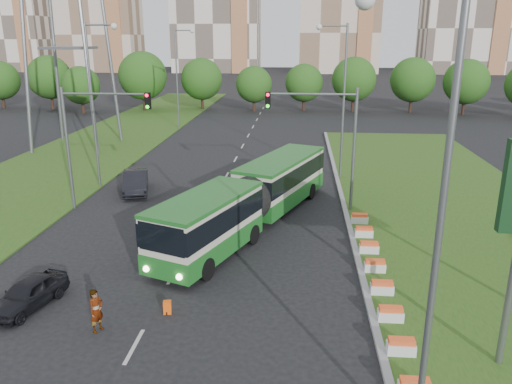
# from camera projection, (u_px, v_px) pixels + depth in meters

# --- Properties ---
(ground) EXTENTS (360.00, 360.00, 0.00)m
(ground) POSITION_uv_depth(u_px,v_px,m) (235.00, 276.00, 23.91)
(ground) COLOR black
(ground) RESTS_ON ground
(grass_median) EXTENTS (14.00, 60.00, 0.15)m
(grass_median) POSITION_uv_depth(u_px,v_px,m) (463.00, 224.00, 30.43)
(grass_median) COLOR #2A4D16
(grass_median) RESTS_ON ground
(median_kerb) EXTENTS (0.30, 60.00, 0.18)m
(median_kerb) POSITION_uv_depth(u_px,v_px,m) (348.00, 220.00, 31.00)
(median_kerb) COLOR gray
(median_kerb) RESTS_ON ground
(left_verge) EXTENTS (12.00, 110.00, 0.10)m
(left_verge) POSITION_uv_depth(u_px,v_px,m) (86.00, 153.00, 49.17)
(left_verge) COLOR #2A4D16
(left_verge) RESTS_ON ground
(lane_markings) EXTENTS (0.20, 100.00, 0.01)m
(lane_markings) POSITION_uv_depth(u_px,v_px,m) (230.00, 170.00, 43.19)
(lane_markings) COLOR #ACABA5
(lane_markings) RESTS_ON ground
(flower_planters) EXTENTS (1.10, 15.90, 0.60)m
(flower_planters) POSITION_uv_depth(u_px,v_px,m) (378.00, 276.00, 22.94)
(flower_planters) COLOR silver
(flower_planters) RESTS_ON grass_median
(traffic_mast_median) EXTENTS (5.76, 0.32, 8.00)m
(traffic_mast_median) POSITION_uv_depth(u_px,v_px,m) (329.00, 130.00, 31.45)
(traffic_mast_median) COLOR slate
(traffic_mast_median) RESTS_ON ground
(traffic_mast_left) EXTENTS (5.76, 0.32, 8.00)m
(traffic_mast_left) POSITION_uv_depth(u_px,v_px,m) (90.00, 129.00, 31.75)
(traffic_mast_left) COLOR slate
(traffic_mast_left) RESTS_ON ground
(street_lamps) EXTENTS (36.00, 60.00, 12.00)m
(street_lamps) POSITION_uv_depth(u_px,v_px,m) (207.00, 118.00, 31.90)
(street_lamps) COLOR slate
(street_lamps) RESTS_ON ground
(tree_line) EXTENTS (120.00, 8.00, 9.00)m
(tree_line) POSITION_uv_depth(u_px,v_px,m) (348.00, 83.00, 74.11)
(tree_line) COLOR #245316
(tree_line) RESTS_ON ground
(midrise_west) EXTENTS (22.00, 14.00, 36.00)m
(midrise_west) POSITION_uv_depth(u_px,v_px,m) (13.00, 16.00, 169.19)
(midrise_west) COLOR silver
(midrise_west) RESTS_ON ground
(articulated_bus) EXTENTS (2.77, 17.74, 2.92)m
(articulated_bus) POSITION_uv_depth(u_px,v_px,m) (247.00, 198.00, 29.83)
(articulated_bus) COLOR beige
(articulated_bus) RESTS_ON ground
(car_left_near) EXTENTS (2.41, 4.01, 1.28)m
(car_left_near) POSITION_uv_depth(u_px,v_px,m) (28.00, 293.00, 20.97)
(car_left_near) COLOR black
(car_left_near) RESTS_ON ground
(car_left_far) EXTENTS (2.94, 5.12, 1.59)m
(car_left_far) POSITION_uv_depth(u_px,v_px,m) (136.00, 182.00, 36.65)
(car_left_far) COLOR black
(car_left_far) RESTS_ON ground
(pedestrian) EXTENTS (0.64, 0.76, 1.76)m
(pedestrian) POSITION_uv_depth(u_px,v_px,m) (96.00, 310.00, 19.20)
(pedestrian) COLOR gray
(pedestrian) RESTS_ON ground
(shopping_trolley) EXTENTS (0.32, 0.34, 0.55)m
(shopping_trolley) POSITION_uv_depth(u_px,v_px,m) (167.00, 307.00, 20.59)
(shopping_trolley) COLOR #FF560D
(shopping_trolley) RESTS_ON ground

